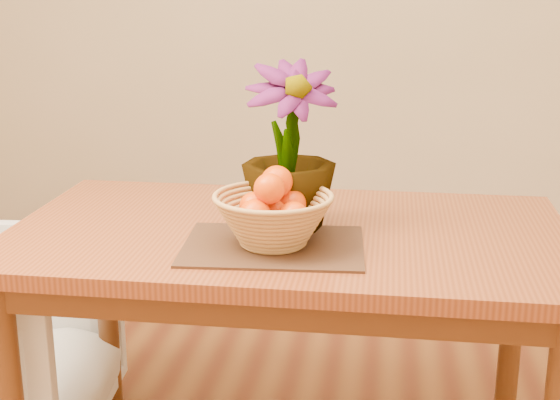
# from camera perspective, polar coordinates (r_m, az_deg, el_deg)

# --- Properties ---
(table) EXTENTS (1.40, 0.80, 0.75)m
(table) POSITION_cam_1_polar(r_m,az_deg,el_deg) (1.99, 0.62, -4.49)
(table) COLOR brown
(table) RESTS_ON floor
(placemat) EXTENTS (0.44, 0.34, 0.01)m
(placemat) POSITION_cam_1_polar(r_m,az_deg,el_deg) (1.83, -0.50, -3.38)
(placemat) COLOR #3D2616
(placemat) RESTS_ON table
(wicker_basket) EXTENTS (0.28, 0.28, 0.12)m
(wicker_basket) POSITION_cam_1_polar(r_m,az_deg,el_deg) (1.81, -0.50, -1.59)
(wicker_basket) COLOR #B3824A
(wicker_basket) RESTS_ON placemat
(orange_pile) EXTENTS (0.17, 0.18, 0.13)m
(orange_pile) POSITION_cam_1_polar(r_m,az_deg,el_deg) (1.80, -0.50, -0.19)
(orange_pile) COLOR #EC5303
(orange_pile) RESTS_ON wicker_basket
(potted_plant) EXTENTS (0.29, 0.29, 0.42)m
(potted_plant) POSITION_cam_1_polar(r_m,az_deg,el_deg) (1.91, 0.67, 3.87)
(potted_plant) COLOR #124112
(potted_plant) RESTS_ON table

